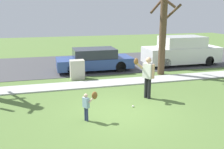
# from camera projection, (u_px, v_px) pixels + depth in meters

# --- Properties ---
(ground_plane) EXTENTS (48.00, 48.00, 0.00)m
(ground_plane) POSITION_uv_depth(u_px,v_px,m) (100.00, 85.00, 12.27)
(ground_plane) COLOR #567538
(sidewalk_strip) EXTENTS (36.00, 1.20, 0.06)m
(sidewalk_strip) POSITION_uv_depth(u_px,v_px,m) (100.00, 84.00, 12.36)
(sidewalk_strip) COLOR #B2B2AD
(sidewalk_strip) RESTS_ON ground
(road_surface) EXTENTS (36.00, 6.80, 0.02)m
(road_surface) POSITION_uv_depth(u_px,v_px,m) (84.00, 64.00, 17.04)
(road_surface) COLOR #424244
(road_surface) RESTS_ON ground
(person_adult) EXTENTS (0.86, 0.55, 1.73)m
(person_adult) POSITION_uv_depth(u_px,v_px,m) (147.00, 73.00, 10.12)
(person_adult) COLOR black
(person_adult) RESTS_ON ground
(person_child) EXTENTS (0.53, 0.30, 0.99)m
(person_child) POSITION_uv_depth(u_px,v_px,m) (89.00, 102.00, 8.13)
(person_child) COLOR navy
(person_child) RESTS_ON ground
(baseball) EXTENTS (0.07, 0.07, 0.07)m
(baseball) POSITION_uv_depth(u_px,v_px,m) (133.00, 106.00, 9.41)
(baseball) COLOR white
(baseball) RESTS_ON ground
(utility_cabinet) EXTENTS (0.74, 0.53, 1.02)m
(utility_cabinet) POSITION_uv_depth(u_px,v_px,m) (77.00, 70.00, 13.19)
(utility_cabinet) COLOR beige
(utility_cabinet) RESTS_ON ground
(street_tree_near) EXTENTS (1.85, 1.88, 5.20)m
(street_tree_near) POSITION_uv_depth(u_px,v_px,m) (163.00, 25.00, 13.61)
(street_tree_near) COLOR brown
(street_tree_near) RESTS_ON ground
(parked_wagon_blue) EXTENTS (4.50, 1.80, 1.33)m
(parked_wagon_blue) POSITION_uv_depth(u_px,v_px,m) (94.00, 60.00, 14.99)
(parked_wagon_blue) COLOR #2D478C
(parked_wagon_blue) RESTS_ON road_surface
(parked_van_white) EXTENTS (5.00, 1.95, 1.88)m
(parked_van_white) POSITION_uv_depth(u_px,v_px,m) (181.00, 51.00, 16.60)
(parked_van_white) COLOR silver
(parked_van_white) RESTS_ON road_surface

